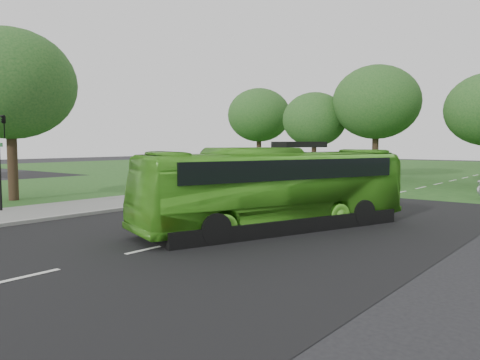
{
  "coord_description": "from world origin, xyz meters",
  "views": [
    {
      "loc": [
        10.49,
        -10.93,
        3.09
      ],
      "look_at": [
        -1.37,
        3.74,
        1.6
      ],
      "focal_mm": 35.0,
      "sensor_mm": 36.0,
      "label": 1
    }
  ],
  "objects_px": {
    "tree_park_a": "(314,120)",
    "tree_park_f": "(259,115)",
    "tree_park_b": "(376,102)",
    "traffic_light": "(0,151)",
    "tree_side_near": "(10,84)",
    "bus": "(276,188)"
  },
  "relations": [
    {
      "from": "tree_park_a",
      "to": "tree_park_f",
      "type": "bearing_deg",
      "value": 162.63
    },
    {
      "from": "tree_park_a",
      "to": "traffic_light",
      "type": "xyz_separation_m",
      "value": [
        0.97,
        -28.62,
        -2.48
      ]
    },
    {
      "from": "bus",
      "to": "traffic_light",
      "type": "height_order",
      "value": "traffic_light"
    },
    {
      "from": "tree_park_a",
      "to": "tree_park_f",
      "type": "xyz_separation_m",
      "value": [
        -8.25,
        2.58,
        0.82
      ]
    },
    {
      "from": "tree_side_near",
      "to": "bus",
      "type": "distance_m",
      "value": 16.6
    },
    {
      "from": "tree_park_b",
      "to": "tree_side_near",
      "type": "relative_size",
      "value": 1.07
    },
    {
      "from": "tree_park_f",
      "to": "bus",
      "type": "distance_m",
      "value": 33.91
    },
    {
      "from": "tree_park_a",
      "to": "tree_park_f",
      "type": "height_order",
      "value": "tree_park_f"
    },
    {
      "from": "tree_park_a",
      "to": "traffic_light",
      "type": "height_order",
      "value": "tree_park_a"
    },
    {
      "from": "tree_park_a",
      "to": "tree_park_f",
      "type": "relative_size",
      "value": 0.87
    },
    {
      "from": "tree_park_b",
      "to": "traffic_light",
      "type": "relative_size",
      "value": 2.07
    },
    {
      "from": "tree_park_b",
      "to": "traffic_light",
      "type": "height_order",
      "value": "tree_park_b"
    },
    {
      "from": "tree_park_a",
      "to": "tree_park_b",
      "type": "xyz_separation_m",
      "value": [
        5.4,
        1.15,
        1.35
      ]
    },
    {
      "from": "tree_park_b",
      "to": "bus",
      "type": "bearing_deg",
      "value": -74.68
    },
    {
      "from": "tree_park_f",
      "to": "traffic_light",
      "type": "xyz_separation_m",
      "value": [
        9.22,
        -31.2,
        -3.3
      ]
    },
    {
      "from": "tree_park_a",
      "to": "bus",
      "type": "distance_m",
      "value": 27.23
    },
    {
      "from": "tree_side_near",
      "to": "tree_park_a",
      "type": "bearing_deg",
      "value": 82.36
    },
    {
      "from": "tree_park_a",
      "to": "tree_side_near",
      "type": "height_order",
      "value": "tree_side_near"
    },
    {
      "from": "bus",
      "to": "traffic_light",
      "type": "xyz_separation_m",
      "value": [
        -11.32,
        -4.62,
        1.3
      ]
    },
    {
      "from": "tree_park_b",
      "to": "tree_side_near",
      "type": "height_order",
      "value": "tree_park_b"
    },
    {
      "from": "tree_park_f",
      "to": "bus",
      "type": "relative_size",
      "value": 0.85
    },
    {
      "from": "tree_park_b",
      "to": "bus",
      "type": "xyz_separation_m",
      "value": [
        6.89,
        -25.15,
        -5.13
      ]
    }
  ]
}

